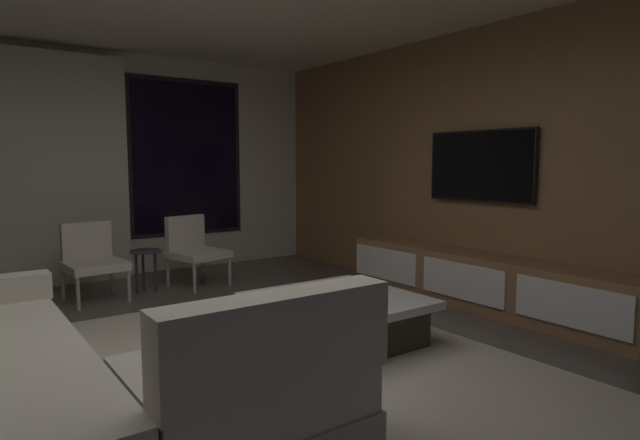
{
  "coord_description": "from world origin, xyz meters",
  "views": [
    {
      "loc": [
        -1.34,
        -3.04,
        1.37
      ],
      "look_at": [
        1.17,
        0.44,
        0.92
      ],
      "focal_mm": 29.74,
      "sensor_mm": 36.0,
      "label": 1
    }
  ],
  "objects_px": {
    "side_stool": "(145,258)",
    "mounted_tv": "(480,166)",
    "coffee_table": "(337,319)",
    "accent_chair_by_curtain": "(92,257)",
    "accent_chair_near_window": "(194,247)",
    "sectional_couch": "(54,383)",
    "media_console": "(481,283)",
    "book_stack_on_coffee_table": "(332,289)"
  },
  "relations": [
    {
      "from": "sectional_couch",
      "to": "accent_chair_near_window",
      "type": "bearing_deg",
      "value": 56.18
    },
    {
      "from": "accent_chair_by_curtain",
      "to": "book_stack_on_coffee_table",
      "type": "bearing_deg",
      "value": -61.96
    },
    {
      "from": "accent_chair_by_curtain",
      "to": "media_console",
      "type": "relative_size",
      "value": 0.25
    },
    {
      "from": "coffee_table",
      "to": "side_stool",
      "type": "bearing_deg",
      "value": 105.33
    },
    {
      "from": "coffee_table",
      "to": "book_stack_on_coffee_table",
      "type": "xyz_separation_m",
      "value": [
        0.05,
        0.12,
        0.2
      ]
    },
    {
      "from": "media_console",
      "to": "mounted_tv",
      "type": "height_order",
      "value": "mounted_tv"
    },
    {
      "from": "coffee_table",
      "to": "mounted_tv",
      "type": "relative_size",
      "value": 0.96
    },
    {
      "from": "accent_chair_near_window",
      "to": "accent_chair_by_curtain",
      "type": "height_order",
      "value": "same"
    },
    {
      "from": "book_stack_on_coffee_table",
      "to": "media_console",
      "type": "bearing_deg",
      "value": -5.64
    },
    {
      "from": "sectional_couch",
      "to": "book_stack_on_coffee_table",
      "type": "bearing_deg",
      "value": 12.08
    },
    {
      "from": "sectional_couch",
      "to": "coffee_table",
      "type": "distance_m",
      "value": 2.04
    },
    {
      "from": "side_stool",
      "to": "mounted_tv",
      "type": "xyz_separation_m",
      "value": [
        2.55,
        -2.31,
        0.98
      ]
    },
    {
      "from": "accent_chair_by_curtain",
      "to": "media_console",
      "type": "height_order",
      "value": "accent_chair_by_curtain"
    },
    {
      "from": "side_stool",
      "to": "accent_chair_near_window",
      "type": "bearing_deg",
      "value": 4.79
    },
    {
      "from": "accent_chair_near_window",
      "to": "side_stool",
      "type": "bearing_deg",
      "value": -175.21
    },
    {
      "from": "book_stack_on_coffee_table",
      "to": "side_stool",
      "type": "distance_m",
      "value": 2.46
    },
    {
      "from": "coffee_table",
      "to": "accent_chair_by_curtain",
      "type": "height_order",
      "value": "accent_chair_by_curtain"
    },
    {
      "from": "accent_chair_by_curtain",
      "to": "side_stool",
      "type": "distance_m",
      "value": 0.54
    },
    {
      "from": "accent_chair_near_window",
      "to": "sectional_couch",
      "type": "bearing_deg",
      "value": -123.82
    },
    {
      "from": "coffee_table",
      "to": "accent_chair_near_window",
      "type": "xyz_separation_m",
      "value": [
        -0.11,
        2.52,
        0.25
      ]
    },
    {
      "from": "book_stack_on_coffee_table",
      "to": "side_stool",
      "type": "relative_size",
      "value": 0.63
    },
    {
      "from": "accent_chair_near_window",
      "to": "side_stool",
      "type": "height_order",
      "value": "accent_chair_near_window"
    },
    {
      "from": "coffee_table",
      "to": "book_stack_on_coffee_table",
      "type": "bearing_deg",
      "value": 69.08
    },
    {
      "from": "sectional_couch",
      "to": "accent_chair_by_curtain",
      "type": "distance_m",
      "value": 2.92
    },
    {
      "from": "coffee_table",
      "to": "media_console",
      "type": "distance_m",
      "value": 1.7
    },
    {
      "from": "coffee_table",
      "to": "mounted_tv",
      "type": "xyz_separation_m",
      "value": [
        1.87,
        0.16,
        1.16
      ]
    },
    {
      "from": "book_stack_on_coffee_table",
      "to": "mounted_tv",
      "type": "xyz_separation_m",
      "value": [
        1.83,
        0.04,
        0.96
      ]
    },
    {
      "from": "accent_chair_near_window",
      "to": "accent_chair_by_curtain",
      "type": "relative_size",
      "value": 1.0
    },
    {
      "from": "sectional_couch",
      "to": "media_console",
      "type": "distance_m",
      "value": 3.72
    },
    {
      "from": "sectional_couch",
      "to": "side_stool",
      "type": "height_order",
      "value": "sectional_couch"
    },
    {
      "from": "coffee_table",
      "to": "accent_chair_near_window",
      "type": "height_order",
      "value": "accent_chair_near_window"
    },
    {
      "from": "accent_chair_near_window",
      "to": "media_console",
      "type": "xyz_separation_m",
      "value": [
        1.81,
        -2.56,
        -0.18
      ]
    },
    {
      "from": "book_stack_on_coffee_table",
      "to": "coffee_table",
      "type": "bearing_deg",
      "value": -110.92
    },
    {
      "from": "coffee_table",
      "to": "accent_chair_by_curtain",
      "type": "bearing_deg",
      "value": 115.98
    },
    {
      "from": "sectional_couch",
      "to": "media_console",
      "type": "bearing_deg",
      "value": 4.29
    },
    {
      "from": "side_stool",
      "to": "mounted_tv",
      "type": "bearing_deg",
      "value": -42.17
    },
    {
      "from": "book_stack_on_coffee_table",
      "to": "mounted_tv",
      "type": "distance_m",
      "value": 2.07
    },
    {
      "from": "accent_chair_near_window",
      "to": "accent_chair_by_curtain",
      "type": "bearing_deg",
      "value": -178.12
    },
    {
      "from": "coffee_table",
      "to": "book_stack_on_coffee_table",
      "type": "height_order",
      "value": "book_stack_on_coffee_table"
    },
    {
      "from": "side_stool",
      "to": "mounted_tv",
      "type": "height_order",
      "value": "mounted_tv"
    },
    {
      "from": "mounted_tv",
      "to": "accent_chair_by_curtain",
      "type": "bearing_deg",
      "value": 143.02
    },
    {
      "from": "sectional_couch",
      "to": "book_stack_on_coffee_table",
      "type": "relative_size",
      "value": 8.63
    }
  ]
}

